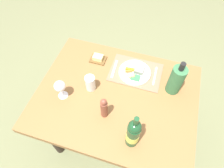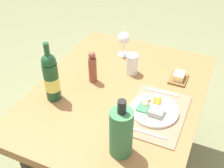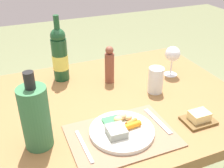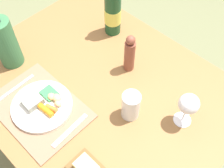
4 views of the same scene
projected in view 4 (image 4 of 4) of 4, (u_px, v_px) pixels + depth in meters
name	position (u px, v px, depth m)	size (l,w,h in m)	color
ground_plane	(102.00, 150.00, 1.81)	(8.00, 8.00, 0.00)	#707750
dining_table	(98.00, 98.00, 1.29)	(1.18, 0.93, 0.74)	olive
placemat	(39.00, 108.00, 1.13)	(0.41, 0.29, 0.01)	#8D6B50
dinner_plate	(42.00, 105.00, 1.13)	(0.25, 0.25, 0.05)	silver
fork	(16.00, 87.00, 1.19)	(0.01, 0.18, 0.01)	silver
knife	(70.00, 130.00, 1.07)	(0.02, 0.18, 0.01)	silver
cooler_bottle	(5.00, 42.00, 1.19)	(0.10, 0.10, 0.30)	#377345
wine_glass	(189.00, 105.00, 1.01)	(0.08, 0.08, 0.17)	white
butter_dish	(87.00, 168.00, 0.97)	(0.13, 0.10, 0.05)	brown
water_tumbler	(131.00, 107.00, 1.08)	(0.07, 0.07, 0.13)	silver
pepper_mill	(130.00, 54.00, 1.19)	(0.05, 0.05, 0.20)	brown
wine_bottle	(113.00, 9.00, 1.30)	(0.08, 0.08, 0.35)	#1B4927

